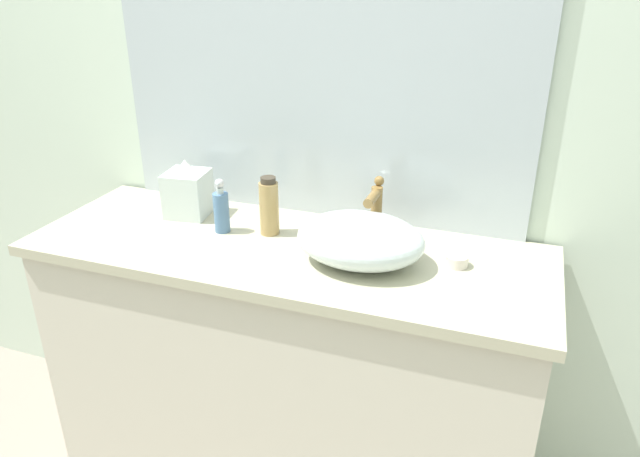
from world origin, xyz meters
TOP-DOWN VIEW (x-y plane):
  - bathroom_wall_rear at (0.00, 0.73)m, footprint 6.00×0.06m
  - vanity_counter at (0.04, 0.43)m, footprint 1.47×0.52m
  - wall_mirror_panel at (0.04, 0.69)m, footprint 1.27×0.01m
  - sink_basin at (0.26, 0.41)m, footprint 0.34×0.26m
  - faucet at (0.26, 0.56)m, footprint 0.03×0.13m
  - soap_dispenser at (-0.18, 0.46)m, footprint 0.05×0.05m
  - lotion_bottle at (-0.04, 0.50)m, footprint 0.06×0.06m
  - tissue_box at (-0.33, 0.54)m, footprint 0.14×0.14m
  - candle_jar at (0.51, 0.47)m, footprint 0.06×0.06m

SIDE VIEW (x-z plane):
  - vanity_counter at x=0.04m, z-range 0.00..0.90m
  - candle_jar at x=0.51m, z-range 0.90..0.93m
  - sink_basin at x=0.26m, z-range 0.90..1.03m
  - soap_dispenser at x=-0.18m, z-range 0.89..1.05m
  - tissue_box at x=-0.33m, z-range 0.89..1.07m
  - lotion_bottle at x=-0.04m, z-range 0.90..1.07m
  - faucet at x=0.26m, z-range 0.92..1.10m
  - bathroom_wall_rear at x=0.00m, z-range 0.00..2.60m
  - wall_mirror_panel at x=0.04m, z-range 0.90..2.17m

